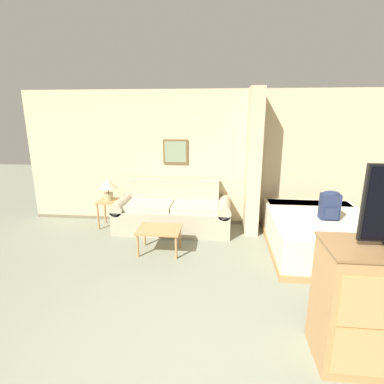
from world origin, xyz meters
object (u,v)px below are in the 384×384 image
object	(u,v)px
coffee_table	(159,231)
table_lamp	(108,186)
bed	(320,233)
couch	(173,213)
backpack	(330,205)

from	to	relation	value
coffee_table	table_lamp	bearing A→B (deg)	140.02
coffee_table	bed	distance (m)	2.59
couch	bed	size ratio (longest dim) A/B	1.05
backpack	couch	bearing A→B (deg)	163.95
couch	bed	bearing A→B (deg)	-14.62
coffee_table	bed	bearing A→B (deg)	7.20
coffee_table	table_lamp	size ratio (longest dim) A/B	1.61
coffee_table	backpack	distance (m)	2.68
couch	coffee_table	bearing A→B (deg)	-93.50
coffee_table	table_lamp	world-z (taller)	table_lamp
backpack	coffee_table	bearing A→B (deg)	-174.82
couch	backpack	world-z (taller)	backpack
coffee_table	bed	world-z (taller)	bed
couch	backpack	bearing A→B (deg)	-16.05
table_lamp	bed	world-z (taller)	table_lamp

